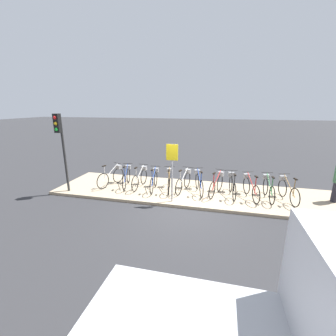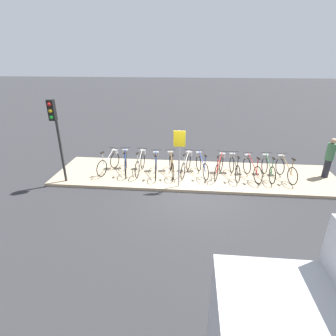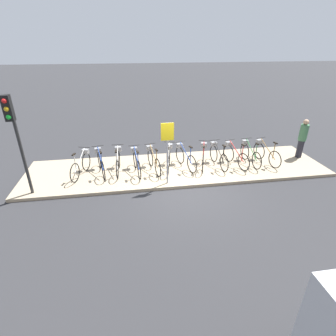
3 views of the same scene
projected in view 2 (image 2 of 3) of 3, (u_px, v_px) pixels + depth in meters
ground_plane at (194, 193)px, 10.12m from camera, size 120.00×120.00×0.00m
sidewalk at (194, 175)px, 11.50m from camera, size 12.09×3.08×0.12m
parked_bicycle_0 at (110, 162)px, 11.58m from camera, size 0.64×1.65×1.05m
parked_bicycle_1 at (126, 162)px, 11.57m from camera, size 0.54×1.68×1.05m
parked_bicycle_2 at (140, 162)px, 11.52m from camera, size 0.46×1.71×1.05m
parked_bicycle_3 at (156, 164)px, 11.30m from camera, size 0.46×1.71×1.05m
parked_bicycle_4 at (171, 164)px, 11.32m from camera, size 0.50×1.69×1.05m
parked_bicycle_5 at (186, 164)px, 11.35m from camera, size 0.52×1.69×1.05m
parked_bicycle_6 at (201, 164)px, 11.29m from camera, size 0.62×1.66×1.05m
parked_bicycle_7 at (219, 166)px, 11.16m from camera, size 0.63×1.65×1.05m
parked_bicycle_8 at (234, 166)px, 11.11m from camera, size 0.46×1.71×1.05m
parked_bicycle_9 at (251, 167)px, 11.00m from camera, size 0.60×1.66×1.05m
parked_bicycle_10 at (268, 167)px, 10.99m from camera, size 0.46×1.71×1.05m
parked_bicycle_11 at (285, 168)px, 10.91m from camera, size 0.52×1.68×1.05m
pedestrian at (329, 157)px, 10.85m from camera, size 0.34×0.34×1.71m
traffic_light at (55, 125)px, 9.81m from camera, size 0.24×0.40×3.32m
sign_post at (179, 149)px, 9.78m from camera, size 0.44×0.07×2.26m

